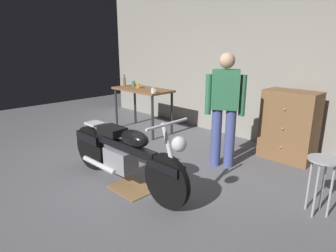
{
  "coord_description": "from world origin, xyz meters",
  "views": [
    {
      "loc": [
        2.79,
        -2.08,
        1.78
      ],
      "look_at": [
        -0.01,
        0.7,
        0.65
      ],
      "focal_mm": 30.73,
      "sensor_mm": 36.0,
      "label": 1
    }
  ],
  "objects_px": {
    "shop_stool": "(322,171)",
    "mug_orange_travel": "(138,86)",
    "wooden_dresser": "(289,126)",
    "mug_green_speckled": "(134,84)",
    "motorcycle": "(123,153)",
    "person_standing": "(225,106)",
    "bottle": "(124,81)",
    "mug_white_ceramic": "(153,91)"
  },
  "relations": [
    {
      "from": "shop_stool",
      "to": "mug_orange_travel",
      "type": "bearing_deg",
      "value": 170.29
    },
    {
      "from": "wooden_dresser",
      "to": "mug_green_speckled",
      "type": "xyz_separation_m",
      "value": [
        -3.23,
        -0.51,
        0.4
      ]
    },
    {
      "from": "motorcycle",
      "to": "mug_orange_travel",
      "type": "xyz_separation_m",
      "value": [
        -1.82,
        1.75,
        0.49
      ]
    },
    {
      "from": "person_standing",
      "to": "shop_stool",
      "type": "relative_size",
      "value": 2.61
    },
    {
      "from": "mug_orange_travel",
      "to": "bottle",
      "type": "bearing_deg",
      "value": -178.6
    },
    {
      "from": "mug_white_ceramic",
      "to": "bottle",
      "type": "distance_m",
      "value": 1.17
    },
    {
      "from": "person_standing",
      "to": "shop_stool",
      "type": "height_order",
      "value": "person_standing"
    },
    {
      "from": "wooden_dresser",
      "to": "mug_orange_travel",
      "type": "distance_m",
      "value": 3.0
    },
    {
      "from": "motorcycle",
      "to": "shop_stool",
      "type": "bearing_deg",
      "value": 27.31
    },
    {
      "from": "wooden_dresser",
      "to": "bottle",
      "type": "xyz_separation_m",
      "value": [
        -3.38,
        -0.65,
        0.45
      ]
    },
    {
      "from": "motorcycle",
      "to": "mug_orange_travel",
      "type": "bearing_deg",
      "value": 134.71
    },
    {
      "from": "mug_green_speckled",
      "to": "bottle",
      "type": "height_order",
      "value": "bottle"
    },
    {
      "from": "person_standing",
      "to": "shop_stool",
      "type": "xyz_separation_m",
      "value": [
        1.48,
        -0.34,
        -0.43
      ]
    },
    {
      "from": "mug_orange_travel",
      "to": "bottle",
      "type": "relative_size",
      "value": 0.48
    },
    {
      "from": "motorcycle",
      "to": "person_standing",
      "type": "distance_m",
      "value": 1.6
    },
    {
      "from": "wooden_dresser",
      "to": "mug_green_speckled",
      "type": "height_order",
      "value": "wooden_dresser"
    },
    {
      "from": "mug_orange_travel",
      "to": "mug_green_speckled",
      "type": "distance_m",
      "value": 0.34
    },
    {
      "from": "wooden_dresser",
      "to": "mug_orange_travel",
      "type": "bearing_deg",
      "value": -167.61
    },
    {
      "from": "person_standing",
      "to": "mug_white_ceramic",
      "type": "bearing_deg",
      "value": -36.31
    },
    {
      "from": "wooden_dresser",
      "to": "mug_green_speckled",
      "type": "relative_size",
      "value": 10.29
    },
    {
      "from": "wooden_dresser",
      "to": "bottle",
      "type": "bearing_deg",
      "value": -169.1
    },
    {
      "from": "motorcycle",
      "to": "mug_green_speckled",
      "type": "xyz_separation_m",
      "value": [
        -2.14,
        1.88,
        0.5
      ]
    },
    {
      "from": "motorcycle",
      "to": "mug_white_ceramic",
      "type": "bearing_deg",
      "value": 124.87
    },
    {
      "from": "motorcycle",
      "to": "bottle",
      "type": "relative_size",
      "value": 9.09
    },
    {
      "from": "shop_stool",
      "to": "mug_green_speckled",
      "type": "distance_m",
      "value": 4.23
    },
    {
      "from": "shop_stool",
      "to": "mug_white_ceramic",
      "type": "xyz_separation_m",
      "value": [
        -3.14,
        0.45,
        0.45
      ]
    },
    {
      "from": "person_standing",
      "to": "mug_white_ceramic",
      "type": "relative_size",
      "value": 14.62
    },
    {
      "from": "motorcycle",
      "to": "wooden_dresser",
      "type": "distance_m",
      "value": 2.63
    },
    {
      "from": "mug_orange_travel",
      "to": "mug_green_speckled",
      "type": "bearing_deg",
      "value": 158.28
    },
    {
      "from": "wooden_dresser",
      "to": "bottle",
      "type": "distance_m",
      "value": 3.47
    },
    {
      "from": "shop_stool",
      "to": "person_standing",
      "type": "bearing_deg",
      "value": 167.04
    },
    {
      "from": "mug_green_speckled",
      "to": "bottle",
      "type": "xyz_separation_m",
      "value": [
        -0.15,
        -0.14,
        0.04
      ]
    },
    {
      "from": "wooden_dresser",
      "to": "bottle",
      "type": "height_order",
      "value": "bottle"
    },
    {
      "from": "wooden_dresser",
      "to": "mug_white_ceramic",
      "type": "height_order",
      "value": "wooden_dresser"
    },
    {
      "from": "person_standing",
      "to": "bottle",
      "type": "relative_size",
      "value": 6.93
    },
    {
      "from": "mug_green_speckled",
      "to": "bottle",
      "type": "distance_m",
      "value": 0.21
    },
    {
      "from": "motorcycle",
      "to": "wooden_dresser",
      "type": "height_order",
      "value": "wooden_dresser"
    },
    {
      "from": "motorcycle",
      "to": "mug_white_ceramic",
      "type": "height_order",
      "value": "same"
    },
    {
      "from": "mug_green_speckled",
      "to": "motorcycle",
      "type": "bearing_deg",
      "value": -41.24
    },
    {
      "from": "shop_stool",
      "to": "wooden_dresser",
      "type": "height_order",
      "value": "wooden_dresser"
    },
    {
      "from": "mug_white_ceramic",
      "to": "person_standing",
      "type": "bearing_deg",
      "value": -3.89
    },
    {
      "from": "wooden_dresser",
      "to": "mug_orange_travel",
      "type": "relative_size",
      "value": 9.44
    }
  ]
}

